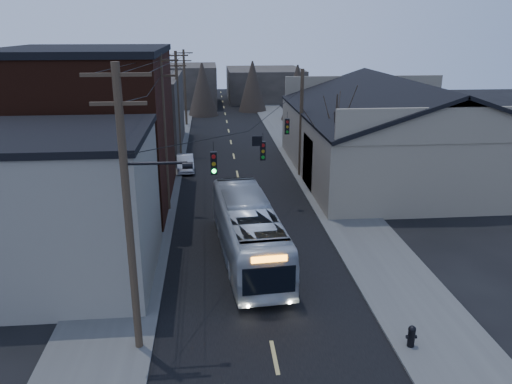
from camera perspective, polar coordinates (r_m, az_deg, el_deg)
road_surface at (r=44.86m, az=-2.43°, el=3.48°), size 9.00×110.00×0.02m
sidewalk_left at (r=45.01m, az=-10.74°, el=3.29°), size 4.00×110.00×0.12m
sidewalk_right at (r=45.61m, az=5.77°, el=3.72°), size 4.00×110.00×0.12m
building_clapboard at (r=24.69m, az=-21.21°, el=-1.90°), size 8.00×8.00×7.00m
building_brick at (r=34.85m, az=-18.42°, el=6.64°), size 10.00×12.00×10.00m
building_left_far at (r=50.50m, az=-13.80°, el=8.71°), size 9.00×14.00×7.00m
warehouse at (r=42.11m, az=15.94°, el=5.56°), size 16.16×20.60×7.73m
building_far_left at (r=78.86m, az=-8.27°, el=11.99°), size 10.00×12.00×6.00m
building_far_right at (r=84.28m, az=0.96°, el=12.23°), size 12.00×14.00×5.00m
bare_tree at (r=35.30m, az=8.99°, el=5.17°), size 0.40×0.40×7.20m
utility_lines at (r=38.03m, az=-6.80°, el=8.30°), size 11.24×45.28×10.50m
bus at (r=25.73m, az=-0.89°, el=-4.47°), size 3.47×11.23×3.08m
parked_car at (r=42.33m, az=-8.10°, el=3.30°), size 1.66×4.02×1.29m
fire_hydrant at (r=20.21m, az=17.35°, el=-15.36°), size 0.41×0.30×0.86m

